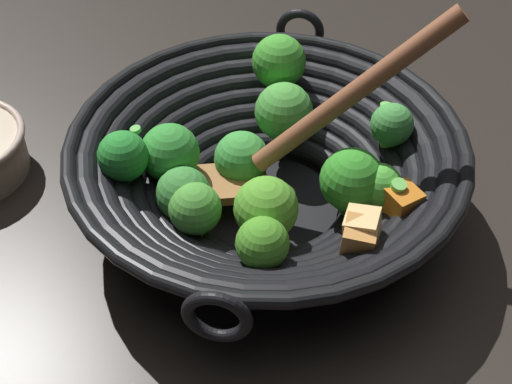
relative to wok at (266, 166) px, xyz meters
name	(u,v)px	position (x,y,z in m)	size (l,w,h in m)	color
ground_plane	(266,211)	(0.00, 0.00, -0.06)	(4.00, 4.00, 0.00)	#28231E
wok	(266,166)	(0.00, 0.00, 0.00)	(0.38, 0.38, 0.22)	black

